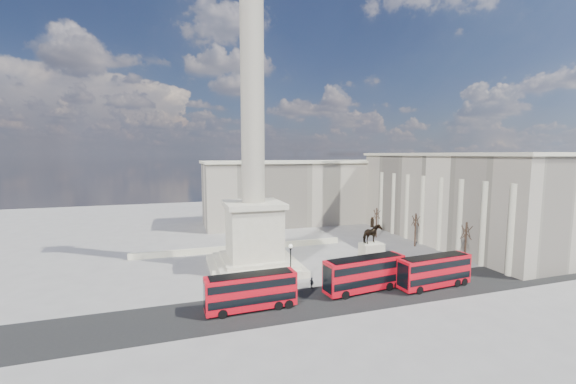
% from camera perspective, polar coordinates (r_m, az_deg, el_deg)
% --- Properties ---
extents(ground, '(180.00, 180.00, 0.00)m').
position_cam_1_polar(ground, '(53.80, -4.33, -13.78)').
color(ground, gray).
rests_on(ground, ground).
extents(asphalt_road, '(120.00, 9.00, 0.01)m').
position_cam_1_polar(asphalt_road, '(46.36, 4.99, -17.14)').
color(asphalt_road, black).
rests_on(asphalt_road, ground).
extents(nelsons_column, '(14.00, 14.00, 49.85)m').
position_cam_1_polar(nelsons_column, '(55.73, -5.63, 0.55)').
color(nelsons_column, beige).
rests_on(nelsons_column, ground).
extents(balustrade_wall, '(40.00, 0.60, 1.10)m').
position_cam_1_polar(balustrade_wall, '(68.61, -7.46, -8.93)').
color(balustrade_wall, beige).
rests_on(balustrade_wall, ground).
extents(building_east, '(19.00, 46.00, 18.60)m').
position_cam_1_polar(building_east, '(82.40, 25.82, -0.75)').
color(building_east, beige).
rests_on(building_east, ground).
extents(building_northeast, '(51.00, 17.00, 16.60)m').
position_cam_1_polar(building_northeast, '(95.19, 1.78, 0.10)').
color(building_northeast, beige).
rests_on(building_northeast, ground).
extents(red_bus_a, '(10.82, 2.87, 4.36)m').
position_cam_1_polar(red_bus_a, '(43.25, -5.90, -15.64)').
color(red_bus_a, red).
rests_on(red_bus_a, ground).
extents(red_bus_b, '(11.70, 3.90, 4.65)m').
position_cam_1_polar(red_bus_b, '(49.39, 12.32, -12.75)').
color(red_bus_b, red).
rests_on(red_bus_b, ground).
extents(red_bus_c, '(11.09, 3.39, 4.43)m').
position_cam_1_polar(red_bus_c, '(53.65, 22.64, -11.69)').
color(red_bus_c, red).
rests_on(red_bus_c, ground).
extents(victorian_lamp, '(0.53, 0.53, 6.17)m').
position_cam_1_polar(victorian_lamp, '(48.99, 0.43, -11.30)').
color(victorian_lamp, black).
rests_on(victorian_lamp, ground).
extents(equestrian_statue, '(4.23, 3.18, 8.76)m').
position_cam_1_polar(equestrian_statue, '(56.79, 13.33, -9.61)').
color(equestrian_statue, beige).
rests_on(equestrian_statue, ground).
extents(bare_tree_near, '(1.80, 1.80, 7.89)m').
position_cam_1_polar(bare_tree_near, '(63.45, 26.87, -5.53)').
color(bare_tree_near, '#332319').
rests_on(bare_tree_near, ground).
extents(bare_tree_mid, '(1.84, 1.84, 6.96)m').
position_cam_1_polar(bare_tree_mid, '(74.46, 19.94, -4.16)').
color(bare_tree_mid, '#332319').
rests_on(bare_tree_mid, ground).
extents(bare_tree_far, '(1.70, 1.70, 6.93)m').
position_cam_1_polar(bare_tree_far, '(79.88, 14.15, -3.32)').
color(bare_tree_far, '#332319').
rests_on(bare_tree_far, ground).
extents(pedestrian_walking, '(0.67, 0.48, 1.70)m').
position_cam_1_polar(pedestrian_walking, '(53.18, 13.58, -13.21)').
color(pedestrian_walking, black).
rests_on(pedestrian_walking, ground).
extents(pedestrian_standing, '(0.98, 0.97, 1.60)m').
position_cam_1_polar(pedestrian_standing, '(56.87, 19.56, -12.17)').
color(pedestrian_standing, black).
rests_on(pedestrian_standing, ground).
extents(pedestrian_crossing, '(0.63, 0.99, 1.56)m').
position_cam_1_polar(pedestrian_crossing, '(49.88, 3.87, -14.46)').
color(pedestrian_crossing, black).
rests_on(pedestrian_crossing, ground).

